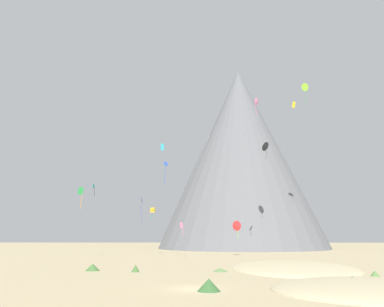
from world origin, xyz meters
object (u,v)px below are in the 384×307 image
at_px(bush_mid_center, 93,267).
at_px(kite_cyan_mid, 162,147).
at_px(bush_scatter_east, 136,268).
at_px(kite_teal_mid, 94,187).
at_px(bush_ridge_crest, 220,270).
at_px(kite_lime_high, 305,87).
at_px(bush_far_left, 353,282).
at_px(rock_massif, 233,168).
at_px(kite_red_low, 237,226).
at_px(kite_blue_mid, 166,167).
at_px(kite_pink_high, 257,102).
at_px(kite_gold_low, 153,210).
at_px(kite_green_low, 81,193).
at_px(bush_low_patch, 375,275).
at_px(bush_near_right, 209,285).
at_px(kite_yellow_high, 294,105).
at_px(kite_black_high, 265,146).
at_px(kite_indigo_low, 142,201).
at_px(kite_rainbow_low, 182,227).

bearing_deg(bush_mid_center, kite_cyan_mid, 59.64).
height_order(bush_scatter_east, kite_teal_mid, kite_teal_mid).
height_order(bush_ridge_crest, kite_lime_high, kite_lime_high).
bearing_deg(bush_far_left, kite_teal_mid, 129.14).
distance_m(rock_massif, kite_red_low, 54.79).
distance_m(bush_mid_center, kite_blue_mid, 36.05).
bearing_deg(kite_pink_high, kite_gold_low, 94.35).
height_order(bush_scatter_east, kite_green_low, kite_green_low).
relative_size(bush_scatter_east, rock_massif, 0.01).
distance_m(bush_low_patch, bush_near_right, 20.90).
height_order(kite_blue_mid, kite_yellow_high, kite_yellow_high).
height_order(kite_black_high, kite_yellow_high, kite_black_high).
bearing_deg(rock_massif, kite_red_low, -94.33).
distance_m(kite_green_low, kite_indigo_low, 18.94).
relative_size(bush_far_left, kite_pink_high, 0.48).
xyz_separation_m(bush_near_right, kite_red_low, (7.22, 52.89, 6.13)).
relative_size(bush_near_right, kite_gold_low, 0.68).
xyz_separation_m(bush_mid_center, kite_indigo_low, (-0.15, 40.20, 12.32)).
bearing_deg(kite_rainbow_low, kite_pink_high, 9.54).
relative_size(bush_mid_center, kite_teal_mid, 0.75).
relative_size(bush_scatter_east, kite_green_low, 0.23).
relative_size(bush_near_right, kite_black_high, 0.42).
bearing_deg(bush_scatter_east, kite_black_high, 60.66).
distance_m(bush_mid_center, kite_pink_high, 49.40).
distance_m(rock_massif, kite_blue_mid, 58.95).
xyz_separation_m(bush_mid_center, kite_gold_low, (2.94, 37.46, 9.91)).
xyz_separation_m(bush_near_right, kite_green_low, (-25.22, 42.18, 12.56)).
height_order(bush_near_right, kite_blue_mid, kite_blue_mid).
bearing_deg(kite_yellow_high, bush_far_left, 98.37).
distance_m(kite_indigo_low, kite_red_low, 23.95).
bearing_deg(bush_far_left, bush_scatter_east, 146.74).
xyz_separation_m(bush_far_left, kite_lime_high, (12.72, 54.52, 40.73)).
xyz_separation_m(bush_scatter_east, kite_cyan_mid, (1.62, 14.56, 19.43)).
relative_size(bush_mid_center, kite_green_low, 0.43).
xyz_separation_m(kite_green_low, kite_rainbow_low, (20.40, 4.00, -6.79)).
bearing_deg(kite_gold_low, kite_black_high, -165.60).
distance_m(bush_ridge_crest, kite_teal_mid, 42.56).
bearing_deg(bush_scatter_east, kite_rainbow_low, 81.72).
xyz_separation_m(bush_ridge_crest, kite_indigo_low, (-17.06, 40.89, 12.55)).
distance_m(bush_far_left, kite_gold_low, 59.89).
height_order(kite_green_low, kite_indigo_low, kite_green_low).
bearing_deg(kite_red_low, kite_black_high, 79.88).
bearing_deg(kite_black_high, kite_gold_low, -110.79).
bearing_deg(kite_pink_high, kite_rainbow_low, 112.94).
relative_size(bush_low_patch, kite_indigo_low, 0.21).
xyz_separation_m(bush_ridge_crest, kite_pink_high, (9.70, 26.70, 32.72)).
bearing_deg(kite_gold_low, kite_blue_mid, 119.84).
height_order(bush_ridge_crest, kite_teal_mid, kite_teal_mid).
relative_size(kite_pink_high, kite_black_high, 0.81).
xyz_separation_m(bush_near_right, kite_lime_high, (25.63, 56.61, 40.74)).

